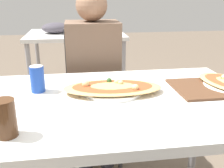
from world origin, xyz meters
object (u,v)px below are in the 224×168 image
(soda_can, at_px, (37,79))
(pizza_main, at_px, (113,88))
(dining_table, at_px, (110,113))
(person_seated, at_px, (93,68))
(drink_glass, at_px, (5,118))
(chair_far_seated, at_px, (93,88))

(soda_can, bearing_deg, pizza_main, -10.18)
(dining_table, xyz_separation_m, soda_can, (-0.33, 0.14, 0.13))
(person_seated, xyz_separation_m, drink_glass, (-0.35, -0.89, 0.10))
(dining_table, xyz_separation_m, person_seated, (-0.03, 0.63, 0.04))
(chair_far_seated, bearing_deg, person_seated, 90.00)
(soda_can, relative_size, drink_glass, 0.99)
(dining_table, bearing_deg, chair_far_seated, 92.17)
(soda_can, bearing_deg, person_seated, 58.74)
(dining_table, height_order, soda_can, soda_can)
(drink_glass, bearing_deg, dining_table, 35.04)
(person_seated, bearing_deg, pizza_main, 95.04)
(chair_far_seated, distance_m, drink_glass, 1.11)
(person_seated, relative_size, drink_glass, 9.60)
(pizza_main, bearing_deg, soda_can, 169.82)
(dining_table, bearing_deg, person_seated, 92.59)
(chair_far_seated, xyz_separation_m, person_seated, (-0.00, -0.12, 0.19))
(soda_can, distance_m, drink_glass, 0.41)
(person_seated, distance_m, soda_can, 0.58)
(dining_table, relative_size, person_seated, 1.09)
(pizza_main, relative_size, soda_can, 3.79)
(chair_far_seated, bearing_deg, soda_can, 64.01)
(dining_table, distance_m, pizza_main, 0.12)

